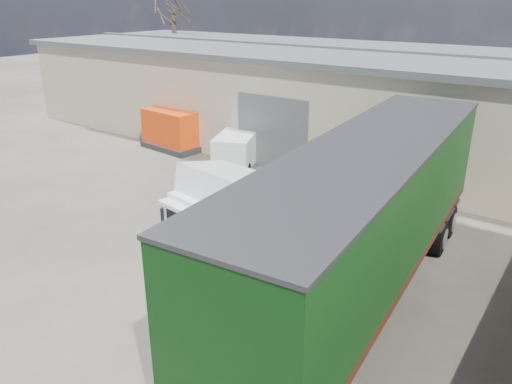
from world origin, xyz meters
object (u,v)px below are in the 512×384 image
Objects in this scene: tractor_unit at (245,241)px; box_trailer at (369,207)px; orange_skip at (174,132)px; panel_van at (238,148)px.

box_trailer is at bearing 41.82° from tractor_unit.
orange_skip is at bearing 150.10° from tractor_unit.
box_trailer is 3.73× the size of orange_skip.
tractor_unit is 15.40m from orange_skip.
panel_van is 4.77m from orange_skip.
box_trailer reaches higher than panel_van.
orange_skip reaches higher than panel_van.
tractor_unit is at bearing -74.89° from panel_van.
tractor_unit reaches higher than orange_skip.
orange_skip is (-12.05, 9.55, -0.74)m from tractor_unit.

